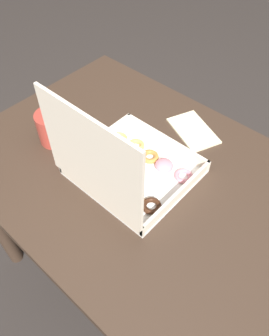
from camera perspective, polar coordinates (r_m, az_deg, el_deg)
name	(u,v)px	position (r m, az deg, el deg)	size (l,w,h in m)	color
ground_plane	(137,272)	(1.52, 0.46, -17.66)	(8.00, 8.00, 0.00)	#2D2826
dining_table	(138,193)	(1.01, 0.66, -4.37)	(1.01, 0.73, 0.70)	#38281E
donut_box	(122,167)	(0.84, -2.12, 0.22)	(0.30, 0.29, 0.30)	white
coffee_mug	(53,127)	(1.00, -13.97, 6.98)	(0.09, 0.09, 0.10)	#A3382D
paper_napkin	(193,131)	(1.04, 10.18, 6.43)	(0.19, 0.16, 0.01)	beige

